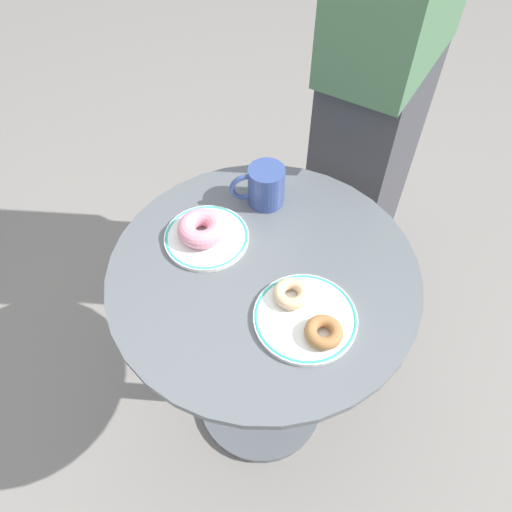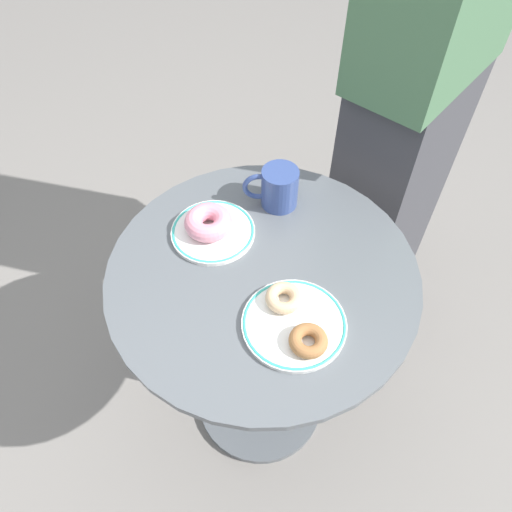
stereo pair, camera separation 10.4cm
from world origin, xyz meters
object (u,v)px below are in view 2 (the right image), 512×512
object	(u,v)px
person_figure	(416,94)
plate_right	(294,324)
donut_pink_frosted	(208,222)
donut_cinnamon	(308,341)
coffee_mug	(278,188)
cafe_table	(261,330)
plate_left	(213,231)
donut_glazed	(284,298)

from	to	relation	value
person_figure	plate_right	bearing A→B (deg)	-58.27
donut_pink_frosted	donut_cinnamon	bearing A→B (deg)	5.75
coffee_mug	plate_right	bearing A→B (deg)	-25.20
donut_pink_frosted	cafe_table	bearing A→B (deg)	18.21
plate_right	donut_cinnamon	xyz separation A→B (m)	(0.05, -0.00, 0.02)
plate_left	coffee_mug	xyz separation A→B (m)	(-0.01, 0.18, 0.04)
cafe_table	donut_pink_frosted	distance (m)	0.33
plate_left	plate_right	size ratio (longest dim) A/B	0.92
plate_left	plate_right	distance (m)	0.30
plate_right	person_figure	size ratio (longest dim) A/B	0.12
cafe_table	plate_left	distance (m)	0.31
donut_pink_frosted	donut_glazed	size ratio (longest dim) A/B	1.45
donut_cinnamon	donut_pink_frosted	bearing A→B (deg)	-174.25
cafe_table	plate_left	size ratio (longest dim) A/B	3.81
cafe_table	person_figure	size ratio (longest dim) A/B	0.42
coffee_mug	donut_pink_frosted	bearing A→B (deg)	-88.82
plate_right	donut_pink_frosted	distance (m)	0.31
plate_right	coffee_mug	world-z (taller)	coffee_mug
plate_right	coffee_mug	distance (m)	0.34
donut_glazed	coffee_mug	world-z (taller)	coffee_mug
plate_left	donut_cinnamon	bearing A→B (deg)	4.97
donut_pink_frosted	plate_right	bearing A→B (deg)	7.25
donut_pink_frosted	donut_cinnamon	distance (m)	0.36
cafe_table	donut_cinnamon	bearing A→B (deg)	-4.39
donut_pink_frosted	plate_left	bearing A→B (deg)	34.67
donut_pink_frosted	donut_cinnamon	xyz separation A→B (m)	(0.36, 0.04, -0.01)
plate_right	donut_cinnamon	size ratio (longest dim) A/B	2.79
plate_right	donut_pink_frosted	xyz separation A→B (m)	(-0.30, -0.04, 0.03)
donut_pink_frosted	donut_cinnamon	size ratio (longest dim) A/B	1.45
donut_cinnamon	coffee_mug	xyz separation A→B (m)	(-0.36, 0.15, 0.03)
cafe_table	donut_pink_frosted	size ratio (longest dim) A/B	6.72
donut_pink_frosted	person_figure	world-z (taller)	person_figure
person_figure	donut_glazed	bearing A→B (deg)	-61.86
cafe_table	plate_left	world-z (taller)	plate_left
donut_glazed	person_figure	distance (m)	0.66
plate_right	coffee_mug	size ratio (longest dim) A/B	1.69
plate_left	coffee_mug	distance (m)	0.18
donut_cinnamon	cafe_table	bearing A→B (deg)	175.61
plate_left	coffee_mug	size ratio (longest dim) A/B	1.55
plate_right	donut_pink_frosted	world-z (taller)	donut_pink_frosted
donut_pink_frosted	coffee_mug	size ratio (longest dim) A/B	0.88
cafe_table	plate_left	bearing A→B (deg)	-162.82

